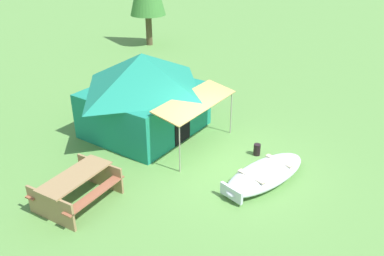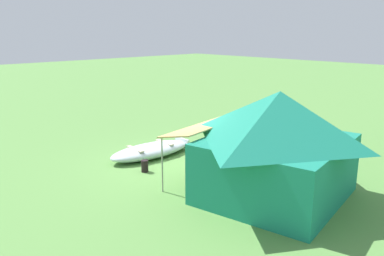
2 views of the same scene
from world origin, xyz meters
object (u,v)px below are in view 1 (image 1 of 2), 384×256
canvas_cabin_tent (144,92)px  picnic_table (76,185)px  beached_rowboat (265,174)px  cooler_box (190,123)px  fuel_can (257,150)px

canvas_cabin_tent → picnic_table: canvas_cabin_tent is taller
beached_rowboat → picnic_table: size_ratio=1.35×
cooler_box → fuel_can: cooler_box is taller
picnic_table → cooler_box: (4.68, 0.84, -0.29)m
beached_rowboat → fuel_can: (0.96, 0.95, -0.05)m
cooler_box → fuel_can: bearing=-86.2°
picnic_table → canvas_cabin_tent: bearing=26.4°
picnic_table → fuel_can: (4.86, -1.75, -0.31)m
beached_rowboat → fuel_can: bearing=44.8°
canvas_cabin_tent → cooler_box: canvas_cabin_tent is taller
canvas_cabin_tent → cooler_box: bearing=-41.6°
canvas_cabin_tent → fuel_can: 3.93m
beached_rowboat → canvas_cabin_tent: bearing=93.6°
beached_rowboat → picnic_table: picnic_table is taller
canvas_cabin_tent → fuel_can: (1.24, -3.54, -1.16)m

